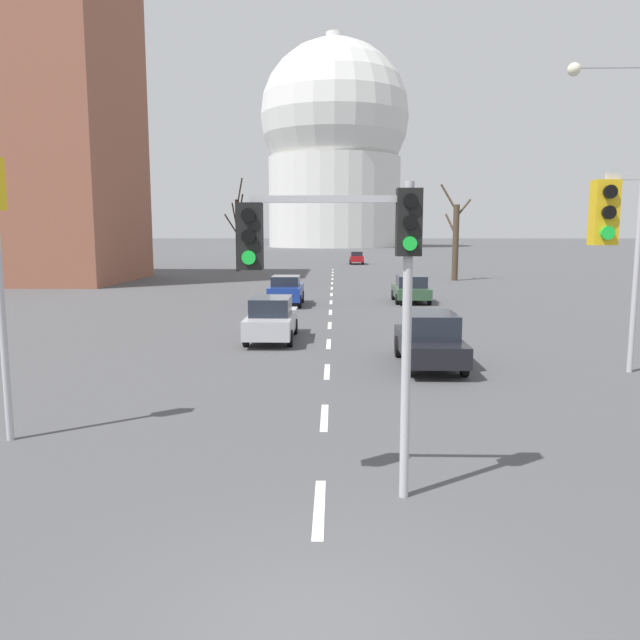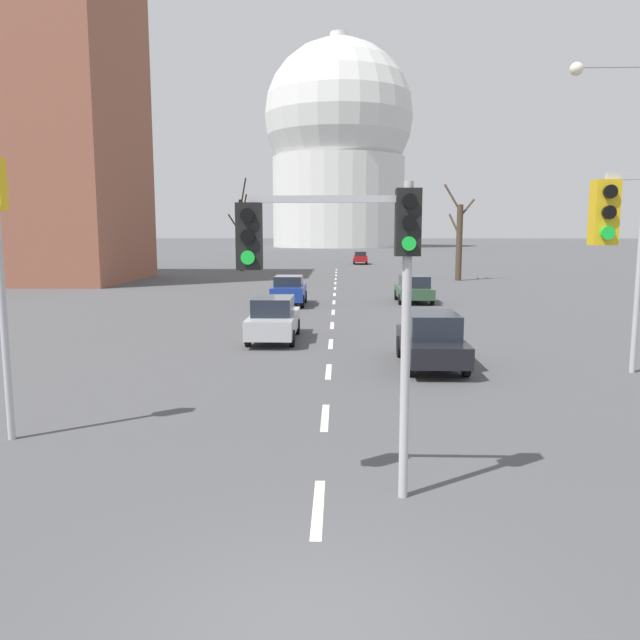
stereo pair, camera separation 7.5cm
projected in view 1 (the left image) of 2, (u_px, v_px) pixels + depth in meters
The scene contains 26 objects.
ground_plane at pixel (312, 639), 6.18m from camera, with size 800.00×800.00×0.00m, color #4C4C4F.
lane_stripe_0 at pixel (319, 508), 9.11m from camera, with size 0.16×2.00×0.01m, color silver.
lane_stripe_1 at pixel (324, 417), 13.56m from camera, with size 0.16×2.00×0.01m, color silver.
lane_stripe_2 at pixel (327, 371), 18.02m from camera, with size 0.16×2.00×0.01m, color silver.
lane_stripe_3 at pixel (329, 344), 22.47m from camera, with size 0.16×2.00×0.01m, color silver.
lane_stripe_4 at pixel (330, 325), 26.93m from camera, with size 0.16×2.00×0.01m, color silver.
lane_stripe_5 at pixel (330, 312), 31.38m from camera, with size 0.16×2.00×0.01m, color silver.
lane_stripe_6 at pixel (331, 302), 35.83m from camera, with size 0.16×2.00×0.01m, color silver.
lane_stripe_7 at pixel (331, 294), 40.29m from camera, with size 0.16×2.00×0.01m, color silver.
lane_stripe_8 at pixel (332, 288), 44.74m from camera, with size 0.16×2.00×0.01m, color silver.
lane_stripe_9 at pixel (332, 283), 49.20m from camera, with size 0.16×2.00×0.01m, color silver.
lane_stripe_10 at pixel (332, 279), 53.65m from camera, with size 0.16×2.00×0.01m, color silver.
lane_stripe_11 at pixel (333, 275), 58.11m from camera, with size 0.16×2.00×0.01m, color silver.
lane_stripe_12 at pixel (333, 272), 62.56m from camera, with size 0.16×2.00×0.01m, color silver.
lane_stripe_13 at pixel (333, 270), 67.02m from camera, with size 0.16×2.00×0.01m, color silver.
traffic_signal_centre_tall at pixel (352, 261), 9.02m from camera, with size 2.65×0.34×4.72m.
street_lamp_right at pixel (627, 187), 17.26m from camera, with size 2.31×0.36×8.54m.
sedan_near_left at pixel (411, 289), 35.72m from camera, with size 1.97×4.02×1.54m.
sedan_near_right at pixel (286, 290), 34.22m from camera, with size 1.81×4.04×1.64m.
sedan_mid_centre at pixel (430, 339), 18.61m from camera, with size 1.76×4.39×1.65m.
sedan_far_left at pixel (357, 258), 78.52m from camera, with size 1.73×4.24×1.59m.
sedan_far_right at pixel (272, 319), 23.15m from camera, with size 1.74×4.50×1.63m.
bare_tree_left_near at pixel (237, 231), 63.76m from camera, with size 1.96×2.83×9.38m.
bare_tree_right_near at pixel (455, 239), 51.66m from camera, with size 2.65×1.21×7.96m.
capitol_dome at pixel (334, 145), 167.07m from camera, with size 39.51×39.51×55.81m.
apartment_block_left at pixel (10, 117), 49.48m from camera, with size 18.00×14.00×26.19m, color #935642.
Camera 1 is at (0.22, -5.68, 4.00)m, focal length 35.00 mm.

